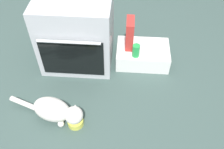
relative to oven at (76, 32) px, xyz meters
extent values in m
plane|color=#384C47|center=(0.07, -0.47, -0.33)|extent=(8.00, 8.00, 0.00)
cube|color=#B7BABF|center=(0.00, 0.00, 0.00)|extent=(0.63, 0.50, 0.66)
cube|color=black|center=(0.00, -0.25, -0.08)|extent=(0.54, 0.01, 0.36)
cylinder|color=silver|center=(0.00, -0.28, 0.12)|extent=(0.51, 0.02, 0.02)
cube|color=white|center=(0.61, 0.02, -0.25)|extent=(0.49, 0.34, 0.16)
cylinder|color=#D1D14C|center=(0.09, -0.73, -0.30)|extent=(0.12, 0.12, 0.06)
sphere|color=brown|center=(0.09, -0.73, -0.28)|extent=(0.07, 0.07, 0.07)
ellipsoid|color=silver|center=(-0.10, -0.68, -0.22)|extent=(0.34, 0.26, 0.19)
sphere|color=silver|center=(0.09, -0.73, -0.21)|extent=(0.14, 0.14, 0.14)
cone|color=silver|center=(0.10, -0.69, -0.16)|extent=(0.05, 0.05, 0.06)
cone|color=silver|center=(0.08, -0.77, -0.16)|extent=(0.05, 0.05, 0.06)
cylinder|color=silver|center=(-0.34, -0.61, -0.27)|extent=(0.26, 0.11, 0.08)
sphere|color=silver|center=(0.00, -0.66, -0.31)|extent=(0.05, 0.05, 0.05)
sphere|color=silver|center=(-0.02, -0.75, -0.31)|extent=(0.05, 0.05, 0.05)
cylinder|color=green|center=(0.54, -0.09, -0.11)|extent=(0.07, 0.07, 0.12)
cube|color=#B72D28|center=(0.48, 0.05, -0.03)|extent=(0.07, 0.18, 0.28)
camera|label=1|loc=(0.44, -1.73, 1.36)|focal=39.49mm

